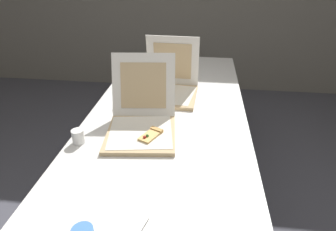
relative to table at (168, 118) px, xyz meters
name	(u,v)px	position (x,y,z in m)	size (l,w,h in m)	color
table	(168,118)	(0.00, 0.00, 0.00)	(0.91, 2.16, 0.73)	silver
pizza_box_front	(142,123)	(-0.11, -0.24, 0.10)	(0.40, 0.50, 0.35)	tan
pizza_box_middle	(170,88)	(-0.02, 0.22, 0.10)	(0.36, 0.36, 0.37)	tan
cup_white_mid	(122,100)	(-0.29, 0.04, 0.08)	(0.06, 0.06, 0.07)	white
cup_white_far	(140,80)	(-0.25, 0.37, 0.08)	(0.06, 0.06, 0.07)	white
cup_white_near_left	(78,137)	(-0.40, -0.38, 0.08)	(0.06, 0.06, 0.07)	white
napkin_pile	(122,222)	(-0.06, -0.84, 0.05)	(0.18, 0.17, 0.01)	white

